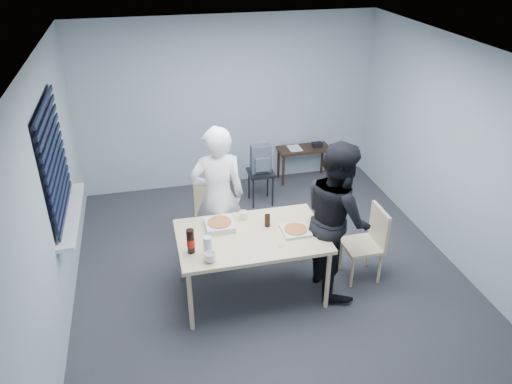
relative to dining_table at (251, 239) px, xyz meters
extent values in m
plane|color=#2F2E33|center=(0.29, 0.28, -0.71)|extent=(5.00, 5.00, 0.00)
plane|color=white|center=(0.29, 0.28, 1.89)|extent=(5.00, 5.00, 0.00)
plane|color=#A5B3B9|center=(0.29, 2.78, 0.59)|extent=(4.50, 0.00, 4.50)
plane|color=#A5B3B9|center=(0.29, -2.22, 0.59)|extent=(4.50, 0.00, 4.50)
plane|color=#A5B3B9|center=(-1.96, 0.28, 0.59)|extent=(0.00, 5.00, 5.00)
plane|color=#A5B3B9|center=(2.54, 0.28, 0.59)|extent=(0.00, 5.00, 5.00)
plane|color=black|center=(-1.95, 0.68, 0.84)|extent=(0.00, 1.30, 1.30)
cube|color=black|center=(-1.92, 0.68, 0.84)|extent=(0.04, 1.30, 1.25)
cube|color=silver|center=(-1.87, 0.68, 0.18)|extent=(0.18, 1.42, 0.05)
cube|color=beige|center=(0.00, 0.00, 0.04)|extent=(1.58, 1.00, 0.04)
cylinder|color=beige|center=(-0.73, -0.44, -0.35)|extent=(0.05, 0.05, 0.73)
cylinder|color=beige|center=(-0.73, 0.44, -0.35)|extent=(0.05, 0.05, 0.73)
cylinder|color=beige|center=(0.73, -0.44, -0.35)|extent=(0.05, 0.05, 0.73)
cylinder|color=beige|center=(0.73, 0.44, -0.35)|extent=(0.05, 0.05, 0.73)
cube|color=beige|center=(-0.27, 0.93, -0.28)|extent=(0.42, 0.42, 0.04)
cube|color=beige|center=(-0.27, 1.12, -0.04)|extent=(0.42, 0.04, 0.44)
cylinder|color=beige|center=(-0.44, 0.76, -0.50)|extent=(0.03, 0.03, 0.41)
cylinder|color=beige|center=(-0.44, 1.10, -0.50)|extent=(0.03, 0.03, 0.41)
cylinder|color=beige|center=(-0.10, 0.76, -0.50)|extent=(0.03, 0.03, 0.41)
cylinder|color=beige|center=(-0.10, 1.10, -0.50)|extent=(0.03, 0.03, 0.41)
cube|color=beige|center=(1.30, -0.02, -0.28)|extent=(0.42, 0.42, 0.04)
cube|color=beige|center=(1.49, -0.02, -0.04)|extent=(0.04, 0.42, 0.44)
cylinder|color=beige|center=(1.13, -0.19, -0.50)|extent=(0.03, 0.03, 0.41)
cylinder|color=beige|center=(1.13, 0.15, -0.50)|extent=(0.03, 0.03, 0.41)
cylinder|color=beige|center=(1.47, -0.19, -0.50)|extent=(0.03, 0.03, 0.41)
cylinder|color=beige|center=(1.47, 0.15, -0.50)|extent=(0.03, 0.03, 0.41)
imported|color=white|center=(-0.24, 0.68, 0.18)|extent=(0.65, 0.42, 1.77)
imported|color=black|center=(0.94, -0.07, 0.18)|extent=(0.47, 0.86, 1.77)
cube|color=#341E15|center=(1.45, 2.56, -0.17)|extent=(0.83, 0.37, 0.04)
cylinder|color=#341E15|center=(1.07, 2.42, -0.45)|extent=(0.04, 0.04, 0.52)
cylinder|color=#341E15|center=(1.07, 2.70, -0.45)|extent=(0.04, 0.04, 0.52)
cylinder|color=#341E15|center=(1.82, 2.42, -0.45)|extent=(0.04, 0.04, 0.52)
cylinder|color=#341E15|center=(1.82, 2.70, -0.45)|extent=(0.04, 0.04, 0.52)
cube|color=black|center=(0.59, 1.98, -0.22)|extent=(0.37, 0.37, 0.04)
cylinder|color=black|center=(0.45, 1.83, -0.47)|extent=(0.04, 0.04, 0.47)
cylinder|color=black|center=(0.45, 2.12, -0.47)|extent=(0.04, 0.04, 0.47)
cylinder|color=black|center=(0.74, 1.83, -0.47)|extent=(0.04, 0.04, 0.47)
cylinder|color=black|center=(0.74, 2.12, -0.47)|extent=(0.04, 0.04, 0.47)
cube|color=#565C64|center=(0.59, 1.98, 0.01)|extent=(0.29, 0.15, 0.41)
cube|color=#565C64|center=(0.59, 1.87, -0.04)|extent=(0.21, 0.06, 0.19)
cube|color=silver|center=(-0.31, 0.22, 0.08)|extent=(0.31, 0.31, 0.03)
cube|color=silver|center=(-0.31, 0.22, 0.11)|extent=(0.31, 0.31, 0.03)
cylinder|color=#CC7F38|center=(-0.31, 0.22, 0.13)|extent=(0.26, 0.26, 0.01)
cube|color=silver|center=(0.48, -0.05, 0.07)|extent=(0.29, 0.29, 0.03)
cylinder|color=#CC7F38|center=(0.48, -0.05, 0.10)|extent=(0.25, 0.25, 0.01)
imported|color=white|center=(-0.50, -0.37, 0.11)|extent=(0.17, 0.17, 0.10)
imported|color=white|center=(-0.01, 0.34, 0.11)|extent=(0.10, 0.10, 0.09)
cylinder|color=black|center=(0.21, 0.13, 0.13)|extent=(0.07, 0.07, 0.14)
cylinder|color=black|center=(-0.66, -0.17, 0.19)|extent=(0.08, 0.08, 0.26)
cylinder|color=red|center=(-0.66, -0.17, 0.17)|extent=(0.08, 0.08, 0.09)
cylinder|color=silver|center=(-0.50, -0.25, 0.16)|extent=(0.10, 0.10, 0.21)
torus|color=red|center=(0.24, -0.28, 0.06)|extent=(0.06, 0.06, 0.00)
cube|color=white|center=(1.30, 2.58, -0.15)|extent=(0.25, 0.31, 0.00)
cube|color=black|center=(1.67, 2.56, -0.12)|extent=(0.16, 0.12, 0.07)
camera|label=1|loc=(-0.99, -4.35, 3.00)|focal=35.00mm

